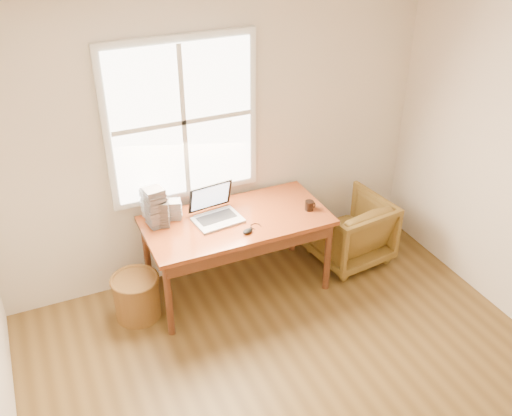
{
  "coord_description": "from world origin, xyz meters",
  "views": [
    {
      "loc": [
        -1.55,
        -2.08,
        3.37
      ],
      "look_at": [
        0.12,
        1.65,
        0.91
      ],
      "focal_mm": 40.0,
      "sensor_mm": 36.0,
      "label": 1
    }
  ],
  "objects_px": {
    "wicker_stool": "(137,297)",
    "laptop": "(217,204)",
    "desk": "(236,221)",
    "armchair": "(349,230)",
    "coffee_mug": "(309,206)",
    "cd_stack_a": "(152,202)"
  },
  "relations": [
    {
      "from": "wicker_stool",
      "to": "laptop",
      "type": "height_order",
      "value": "laptop"
    },
    {
      "from": "desk",
      "to": "laptop",
      "type": "height_order",
      "value": "laptop"
    },
    {
      "from": "armchair",
      "to": "wicker_stool",
      "type": "relative_size",
      "value": 1.83
    },
    {
      "from": "armchair",
      "to": "coffee_mug",
      "type": "bearing_deg",
      "value": 5.92
    },
    {
      "from": "desk",
      "to": "armchair",
      "type": "distance_m",
      "value": 1.25
    },
    {
      "from": "armchair",
      "to": "wicker_stool",
      "type": "height_order",
      "value": "armchair"
    },
    {
      "from": "desk",
      "to": "wicker_stool",
      "type": "xyz_separation_m",
      "value": [
        -0.94,
        0.0,
        -0.54
      ]
    },
    {
      "from": "desk",
      "to": "coffee_mug",
      "type": "bearing_deg",
      "value": -10.81
    },
    {
      "from": "armchair",
      "to": "cd_stack_a",
      "type": "xyz_separation_m",
      "value": [
        -1.83,
        0.33,
        0.57
      ]
    },
    {
      "from": "armchair",
      "to": "desk",
      "type": "bearing_deg",
      "value": -7.07
    },
    {
      "from": "armchair",
      "to": "wicker_stool",
      "type": "xyz_separation_m",
      "value": [
        -2.12,
        0.0,
        -0.13
      ]
    },
    {
      "from": "desk",
      "to": "coffee_mug",
      "type": "height_order",
      "value": "coffee_mug"
    },
    {
      "from": "wicker_stool",
      "to": "coffee_mug",
      "type": "xyz_separation_m",
      "value": [
        1.58,
        -0.12,
        0.6
      ]
    },
    {
      "from": "coffee_mug",
      "to": "armchair",
      "type": "bearing_deg",
      "value": 25.22
    },
    {
      "from": "wicker_stool",
      "to": "cd_stack_a",
      "type": "height_order",
      "value": "cd_stack_a"
    },
    {
      "from": "wicker_stool",
      "to": "cd_stack_a",
      "type": "distance_m",
      "value": 0.83
    },
    {
      "from": "wicker_stool",
      "to": "coffee_mug",
      "type": "height_order",
      "value": "coffee_mug"
    },
    {
      "from": "armchair",
      "to": "coffee_mug",
      "type": "distance_m",
      "value": 0.72
    },
    {
      "from": "wicker_stool",
      "to": "armchair",
      "type": "bearing_deg",
      "value": 0.0
    },
    {
      "from": "coffee_mug",
      "to": "desk",
      "type": "bearing_deg",
      "value": -178.58
    },
    {
      "from": "desk",
      "to": "wicker_stool",
      "type": "relative_size",
      "value": 4.13
    },
    {
      "from": "desk",
      "to": "cd_stack_a",
      "type": "distance_m",
      "value": 0.75
    }
  ]
}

